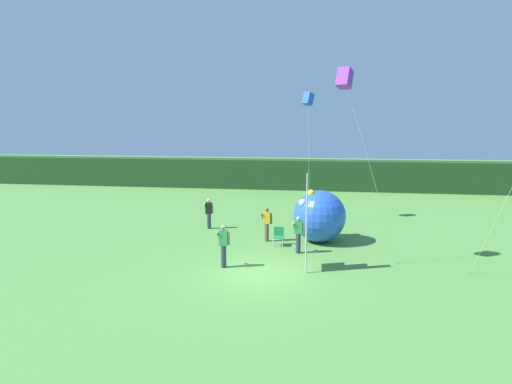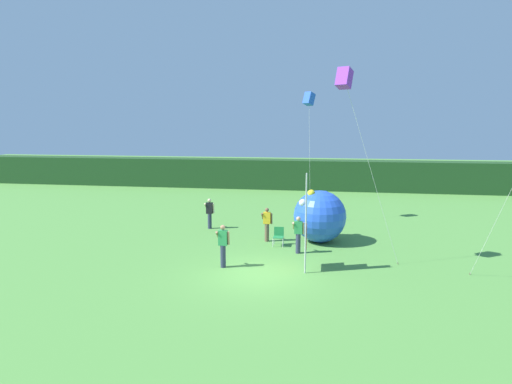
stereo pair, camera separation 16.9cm
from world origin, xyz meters
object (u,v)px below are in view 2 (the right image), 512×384
Objects in this scene: person_near_banner at (267,223)px; inflatable_balloon at (320,216)px; banner_flag at (306,224)px; person_far_right at (298,234)px; person_mid_field at (210,213)px; person_far_left at (223,245)px; folding_chair at (279,235)px; kite_purple_box_0 at (344,79)px; kite_blue_box_1 at (309,99)px.

person_near_banner is 0.64× the size of inflatable_balloon.
person_far_right is (-0.45, 2.33, -0.99)m from banner_flag.
person_mid_field is 6.77m from person_far_left.
person_far_right is at bearing -113.91° from inflatable_balloon.
person_far_right is (5.24, -3.89, -0.00)m from person_mid_field.
person_far_left is (-1.23, -4.24, 0.04)m from person_near_banner.
folding_chair is (4.22, -2.77, -0.40)m from person_mid_field.
person_mid_field is 6.52m from person_far_right.
inflatable_balloon is at bearing 104.41° from kite_purple_box_0.
banner_flag is 2.33× the size of person_mid_field.
banner_flag is at bearing -142.86° from kite_purple_box_0.
person_far_right is at bearing 100.83° from banner_flag.
inflatable_balloon reaches higher than person_near_banner.
person_far_left is at bearing -106.14° from person_near_banner.
folding_chair is (-1.47, 3.46, -1.39)m from banner_flag.
person_near_banner is at bearing -30.82° from person_mid_field.
kite_purple_box_0 reaches higher than folding_chair.
person_far_right is 1.57m from folding_chair.
banner_flag is 5.93m from kite_purple_box_0.
person_far_right is at bearing 143.89° from kite_purple_box_0.
kite_purple_box_0 is 8.46m from kite_blue_box_1.
person_far_right is at bearing -90.68° from kite_blue_box_1.
person_mid_field is 11.01m from kite_purple_box_0.
banner_flag is at bearing 2.35° from person_far_left.
banner_flag is 2.23× the size of person_far_left.
inflatable_balloon is at bearing 83.82° from banner_flag.
folding_chair is (-1.94, -0.96, -0.79)m from inflatable_balloon.
inflatable_balloon is (6.16, -1.81, 0.39)m from person_mid_field.
folding_chair is (-1.02, 1.13, -0.40)m from person_far_right.
person_far_right is (1.68, -1.77, -0.00)m from person_near_banner.
person_near_banner is 1.01m from folding_chair.
person_near_banner is 2.44m from person_far_right.
banner_flag is 4.47× the size of folding_chair.
banner_flag is 10.75m from kite_blue_box_1.
person_far_right is at bearing -47.83° from folding_chair.
person_far_left reaches higher than person_far_right.
banner_flag is at bearing -96.18° from inflatable_balloon.
kite_blue_box_1 is at bearing 30.03° from person_mid_field.
person_mid_field is at bearing 132.39° from banner_flag.
banner_flag is 4.73m from person_near_banner.
person_near_banner is 8.14m from kite_purple_box_0.
person_mid_field is at bearing 143.51° from kite_purple_box_0.
kite_blue_box_1 is (0.08, 6.97, 6.38)m from person_far_right.
folding_chair is at bearing 62.27° from person_far_left.
inflatable_balloon is (3.84, 4.56, 0.35)m from person_far_left.
person_far_right is 0.64× the size of inflatable_balloon.
folding_chair is at bearing -100.69° from kite_blue_box_1.
person_near_banner is at bearing -173.15° from inflatable_balloon.
inflatable_balloon is 7.20m from kite_purple_box_0.
inflatable_balloon is 2.31m from folding_chair.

